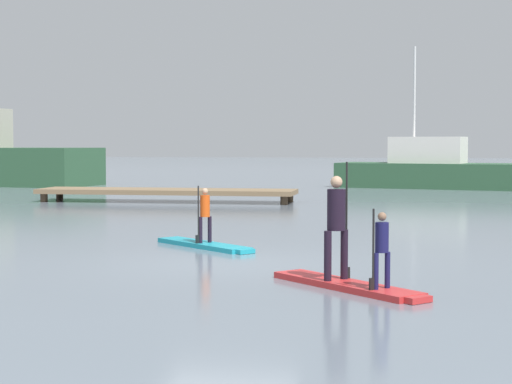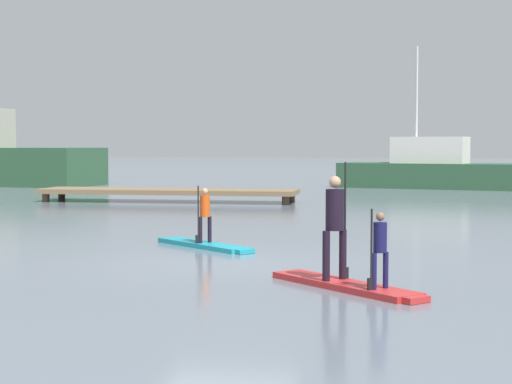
{
  "view_description": "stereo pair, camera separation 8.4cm",
  "coord_description": "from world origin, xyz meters",
  "px_view_note": "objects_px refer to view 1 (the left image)",
  "views": [
    {
      "loc": [
        3.27,
        -15.66,
        2.25
      ],
      "look_at": [
        0.01,
        3.06,
        1.18
      ],
      "focal_mm": 60.64,
      "sensor_mm": 36.0,
      "label": 1
    },
    {
      "loc": [
        3.35,
        -15.65,
        2.25
      ],
      "look_at": [
        0.01,
        3.06,
        1.18
      ],
      "focal_mm": 60.64,
      "sensor_mm": 36.0,
      "label": 2
    }
  ],
  "objects_px": {
    "paddleboard_near": "(205,245)",
    "paddler_child_solo": "(205,212)",
    "paddler_child_front": "(381,246)",
    "motor_boat_small_navy": "(435,170)",
    "paddler_adult": "(337,220)",
    "paddleboard_far": "(348,285)"
  },
  "relations": [
    {
      "from": "paddleboard_near",
      "to": "motor_boat_small_navy",
      "type": "bearing_deg",
      "value": 77.74
    },
    {
      "from": "paddler_child_solo",
      "to": "paddler_adult",
      "type": "xyz_separation_m",
      "value": [
        3.22,
        -4.59,
        0.27
      ]
    },
    {
      "from": "paddler_child_solo",
      "to": "paddler_child_front",
      "type": "height_order",
      "value": "paddler_child_solo"
    },
    {
      "from": "paddleboard_far",
      "to": "motor_boat_small_navy",
      "type": "distance_m",
      "value": 31.12
    },
    {
      "from": "paddleboard_near",
      "to": "paddler_child_solo",
      "type": "relative_size",
      "value": 2.05
    },
    {
      "from": "paddleboard_near",
      "to": "paddleboard_far",
      "type": "height_order",
      "value": "same"
    },
    {
      "from": "paddler_child_solo",
      "to": "motor_boat_small_navy",
      "type": "distance_m",
      "value": 26.84
    },
    {
      "from": "paddler_adult",
      "to": "motor_boat_small_navy",
      "type": "height_order",
      "value": "motor_boat_small_navy"
    },
    {
      "from": "paddler_child_solo",
      "to": "motor_boat_small_navy",
      "type": "xyz_separation_m",
      "value": [
        5.71,
        26.22,
        0.13
      ]
    },
    {
      "from": "paddler_child_front",
      "to": "paddler_adult",
      "type": "bearing_deg",
      "value": 134.31
    },
    {
      "from": "paddler_adult",
      "to": "motor_boat_small_navy",
      "type": "xyz_separation_m",
      "value": [
        2.49,
        30.82,
        -0.14
      ]
    },
    {
      "from": "paddler_child_solo",
      "to": "paddleboard_far",
      "type": "distance_m",
      "value": 5.94
    },
    {
      "from": "paddleboard_near",
      "to": "paddler_child_front",
      "type": "height_order",
      "value": "paddler_child_front"
    },
    {
      "from": "paddler_adult",
      "to": "motor_boat_small_navy",
      "type": "bearing_deg",
      "value": 85.38
    },
    {
      "from": "paddleboard_near",
      "to": "paddler_child_solo",
      "type": "bearing_deg",
      "value": -152.53
    },
    {
      "from": "paddler_child_solo",
      "to": "paddler_child_front",
      "type": "relative_size",
      "value": 1.04
    },
    {
      "from": "paddleboard_far",
      "to": "paddler_child_front",
      "type": "xyz_separation_m",
      "value": [
        0.52,
        -0.53,
        0.69
      ]
    },
    {
      "from": "paddleboard_near",
      "to": "paddler_child_solo",
      "type": "distance_m",
      "value": 0.72
    },
    {
      "from": "paddleboard_near",
      "to": "paddleboard_far",
      "type": "distance_m",
      "value": 5.9
    },
    {
      "from": "paddleboard_far",
      "to": "paddler_child_solo",
      "type": "bearing_deg",
      "value": 125.46
    },
    {
      "from": "paddler_child_front",
      "to": "motor_boat_small_navy",
      "type": "height_order",
      "value": "motor_boat_small_navy"
    },
    {
      "from": "paddler_adult",
      "to": "paddler_child_front",
      "type": "bearing_deg",
      "value": -45.69
    }
  ]
}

